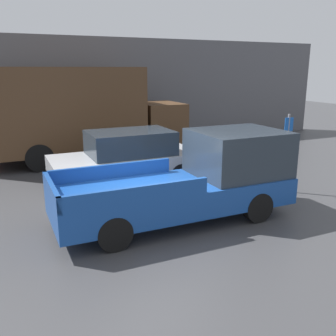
# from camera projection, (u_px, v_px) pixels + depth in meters

# --- Properties ---
(ground_plane) EXTENTS (60.00, 60.00, 0.00)m
(ground_plane) POSITION_uv_depth(u_px,v_px,m) (153.00, 226.00, 8.87)
(ground_plane) COLOR #3D3D3F
(building_wall) EXTENTS (28.00, 0.15, 5.02)m
(building_wall) POSITION_uv_depth(u_px,v_px,m) (70.00, 94.00, 16.81)
(building_wall) COLOR #56565B
(building_wall) RESTS_ON ground
(pickup_truck) EXTENTS (5.78, 2.09, 2.10)m
(pickup_truck) POSITION_uv_depth(u_px,v_px,m) (197.00, 179.00, 9.20)
(pickup_truck) COLOR #194799
(pickup_truck) RESTS_ON ground
(car) EXTENTS (4.71, 2.00, 1.72)m
(car) POSITION_uv_depth(u_px,v_px,m) (128.00, 158.00, 11.85)
(car) COLOR #B7BABF
(car) RESTS_ON ground
(delivery_truck) EXTENTS (7.79, 2.37, 3.67)m
(delivery_truck) POSITION_uv_depth(u_px,v_px,m) (79.00, 112.00, 14.70)
(delivery_truck) COLOR #4C331E
(delivery_truck) RESTS_ON ground
(parking_sign) EXTENTS (0.30, 0.07, 2.34)m
(parking_sign) POSITION_uv_depth(u_px,v_px,m) (287.00, 149.00, 10.99)
(parking_sign) COLOR gray
(parking_sign) RESTS_ON ground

